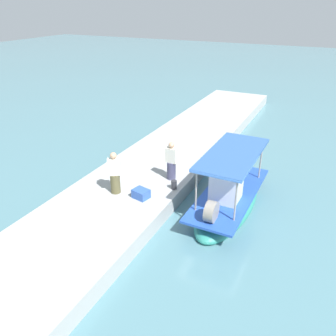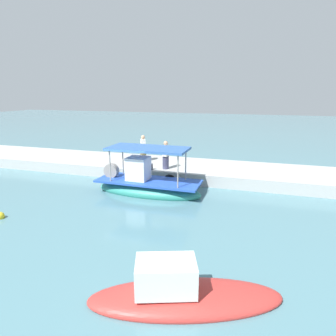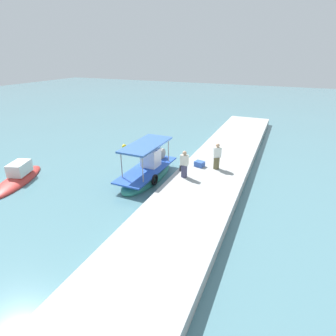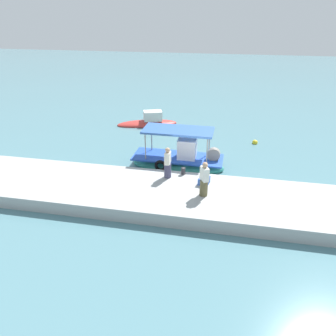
% 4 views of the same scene
% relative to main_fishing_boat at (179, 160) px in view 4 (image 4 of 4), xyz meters
% --- Properties ---
extents(ground_plane, '(120.00, 120.00, 0.00)m').
position_rel_main_fishing_boat_xyz_m(ground_plane, '(0.96, -0.14, -0.46)').
color(ground_plane, slate).
extents(dock_quay, '(36.00, 4.42, 0.69)m').
position_rel_main_fishing_boat_xyz_m(dock_quay, '(0.96, -4.12, -0.12)').
color(dock_quay, '#A9ACAA').
rests_on(dock_quay, ground_plane).
extents(main_fishing_boat, '(5.84, 2.14, 2.86)m').
position_rel_main_fishing_boat_xyz_m(main_fishing_boat, '(0.00, 0.00, 0.00)').
color(main_fishing_boat, teal).
rests_on(main_fishing_boat, ground_plane).
extents(fisherman_near_bollard, '(0.40, 0.50, 1.74)m').
position_rel_main_fishing_boat_xyz_m(fisherman_near_bollard, '(-0.20, -2.72, 1.02)').
color(fisherman_near_bollard, '#3F3F5C').
rests_on(fisherman_near_bollard, dock_quay).
extents(fisherman_by_crate, '(0.55, 0.58, 1.80)m').
position_rel_main_fishing_boat_xyz_m(fisherman_by_crate, '(1.91, -4.26, 1.04)').
color(fisherman_by_crate, brown).
rests_on(fisherman_by_crate, dock_quay).
extents(mooring_bollard, '(0.24, 0.24, 0.39)m').
position_rel_main_fishing_boat_xyz_m(mooring_bollard, '(0.59, -2.22, 0.42)').
color(mooring_bollard, '#2D2D33').
rests_on(mooring_bollard, dock_quay).
extents(cargo_crate, '(0.62, 0.72, 0.37)m').
position_rel_main_fishing_boat_xyz_m(cargo_crate, '(1.84, -3.10, 0.41)').
color(cargo_crate, '#335BB4').
rests_on(cargo_crate, dock_quay).
extents(marker_buoy, '(0.40, 0.40, 0.40)m').
position_rel_main_fishing_boat_xyz_m(marker_buoy, '(4.93, 5.03, -0.38)').
color(marker_buoy, yellow).
rests_on(marker_buoy, ground_plane).
extents(moored_boat_near, '(5.43, 3.28, 1.43)m').
position_rel_main_fishing_boat_xyz_m(moored_boat_near, '(-3.98, 7.78, -0.27)').
color(moored_boat_near, '#C0342F').
rests_on(moored_boat_near, ground_plane).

